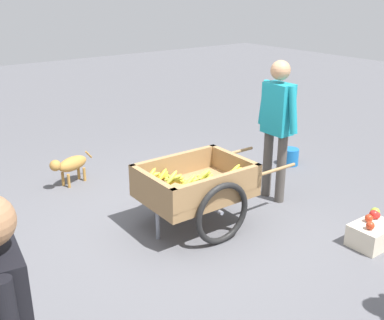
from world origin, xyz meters
The scene contains 6 objects.
ground_plane centered at (0.00, 0.00, 0.00)m, with size 24.00×24.00×0.00m, color #56565B.
fruit_cart centered at (-0.07, 0.01, 0.44)m, with size 1.66×0.95×0.71m.
vendor_person centered at (-1.22, 0.02, 0.98)m, with size 0.22×0.58×1.64m.
dog centered at (0.53, -1.82, 0.27)m, with size 0.65×0.31×0.40m.
plastic_bucket centered at (-2.23, -0.62, 0.12)m, with size 0.23×0.23×0.23m, color #1966B2.
apple_crate centered at (-1.22, 1.35, 0.12)m, with size 0.44×0.32×0.31m.
Camera 1 is at (2.60, 3.51, 2.39)m, focal length 43.71 mm.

